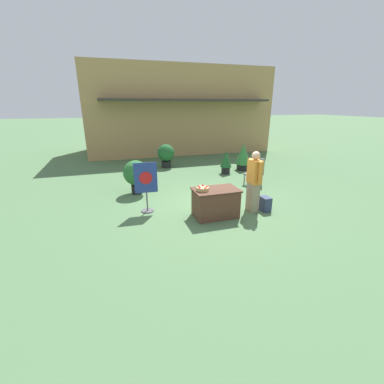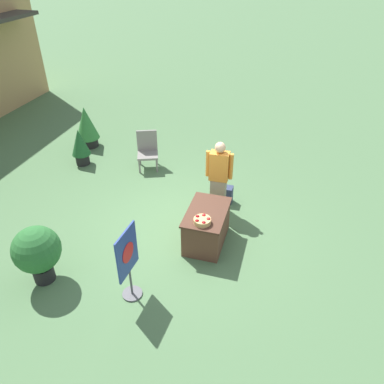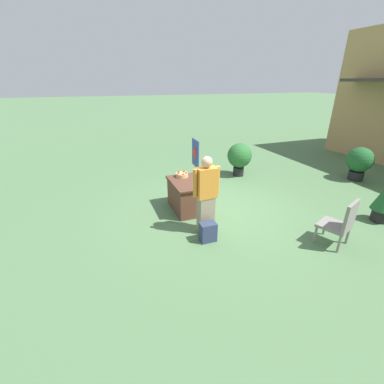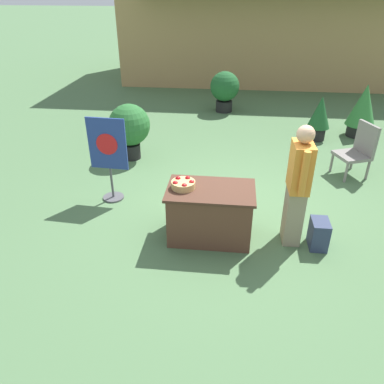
{
  "view_description": "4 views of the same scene",
  "coord_description": "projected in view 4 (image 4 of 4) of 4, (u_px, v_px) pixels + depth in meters",
  "views": [
    {
      "loc": [
        -2.89,
        -6.79,
        2.96
      ],
      "look_at": [
        -0.86,
        -0.46,
        0.69
      ],
      "focal_mm": 24.0,
      "sensor_mm": 36.0,
      "label": 1
    },
    {
      "loc": [
        -6.09,
        -2.09,
        5.26
      ],
      "look_at": [
        0.11,
        -0.3,
        0.94
      ],
      "focal_mm": 35.0,
      "sensor_mm": 36.0,
      "label": 2
    },
    {
      "loc": [
        5.51,
        -2.76,
        3.15
      ],
      "look_at": [
        -0.18,
        -0.61,
        0.51
      ],
      "focal_mm": 24.0,
      "sensor_mm": 36.0,
      "label": 3
    },
    {
      "loc": [
        -0.01,
        -5.27,
        3.3
      ],
      "look_at": [
        -0.56,
        -0.42,
        0.56
      ],
      "focal_mm": 35.0,
      "sensor_mm": 36.0,
      "label": 4
    }
  ],
  "objects": [
    {
      "name": "ground_plane",
      "position": [
        229.0,
        211.0,
        6.18
      ],
      "size": [
        120.0,
        120.0,
        0.0
      ],
      "primitive_type": "plane",
      "color": "#4C7047"
    },
    {
      "name": "storefront_building",
      "position": [
        282.0,
        5.0,
        13.78
      ],
      "size": [
        11.28,
        5.65,
        5.15
      ],
      "color": "tan",
      "rests_on": "ground_plane"
    },
    {
      "name": "display_table",
      "position": [
        210.0,
        213.0,
        5.39
      ],
      "size": [
        1.24,
        0.78,
        0.79
      ],
      "color": "brown",
      "rests_on": "ground_plane"
    },
    {
      "name": "apple_basket",
      "position": [
        183.0,
        184.0,
        5.2
      ],
      "size": [
        0.34,
        0.34,
        0.13
      ],
      "color": "tan",
      "rests_on": "display_table"
    },
    {
      "name": "person_visitor",
      "position": [
        298.0,
        186.0,
        5.05
      ],
      "size": [
        0.27,
        0.61,
        1.75
      ],
      "rotation": [
        0.0,
        0.0,
        -3.12
      ],
      "color": "gray",
      "rests_on": "ground_plane"
    },
    {
      "name": "backpack",
      "position": [
        319.0,
        234.0,
        5.26
      ],
      "size": [
        0.24,
        0.34,
        0.42
      ],
      "color": "#2D3856",
      "rests_on": "ground_plane"
    },
    {
      "name": "poster_board",
      "position": [
        109.0,
        155.0,
        6.15
      ],
      "size": [
        0.65,
        0.36,
        1.45
      ],
      "rotation": [
        0.0,
        0.0,
        -1.63
      ],
      "color": "#4C4C51",
      "rests_on": "ground_plane"
    },
    {
      "name": "patio_chair",
      "position": [
        358.0,
        149.0,
        7.09
      ],
      "size": [
        0.71,
        0.71,
        1.03
      ],
      "rotation": [
        0.0,
        0.0,
        3.52
      ],
      "color": "gray",
      "rests_on": "ground_plane"
    },
    {
      "name": "potted_plant_near_right",
      "position": [
        129.0,
        127.0,
        7.7
      ],
      "size": [
        0.85,
        0.85,
        1.17
      ],
      "color": "black",
      "rests_on": "ground_plane"
    },
    {
      "name": "potted_plant_far_left",
      "position": [
        320.0,
        116.0,
        8.7
      ],
      "size": [
        0.52,
        0.52,
        1.04
      ],
      "color": "black",
      "rests_on": "ground_plane"
    },
    {
      "name": "potted_plant_far_right",
      "position": [
        363.0,
        109.0,
        8.88
      ],
      "size": [
        0.69,
        0.69,
        1.25
      ],
      "color": "black",
      "rests_on": "ground_plane"
    },
    {
      "name": "potted_plant_near_left",
      "position": [
        225.0,
        89.0,
        10.63
      ],
      "size": [
        0.83,
        0.83,
        1.14
      ],
      "color": "black",
      "rests_on": "ground_plane"
    }
  ]
}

